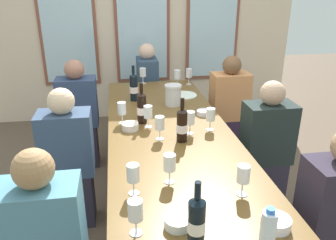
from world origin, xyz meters
The scene contains 32 objects.
ground_plane centered at (0.00, 0.00, 0.00)m, with size 12.00×12.00×0.00m, color brown.
back_wall_with_windows centered at (0.00, 2.31, 1.45)m, with size 4.13×0.10×2.90m.
dining_table centered at (0.00, 0.00, 0.68)m, with size 0.93×2.79×0.74m.
white_plate_0 centered at (0.27, 0.84, 0.74)m, with size 0.27×0.27×0.01m, color white.
metal_pitcher centered at (0.12, 0.59, 0.84)m, with size 0.16×0.16×0.19m.
wine_bottle_0 centered at (-0.19, 0.21, 0.87)m, with size 0.08×0.08×0.33m.
wine_bottle_1 centered at (0.05, -0.17, 0.86)m, with size 0.08×0.08×0.32m.
wine_bottle_2 centered at (-0.22, 0.77, 0.87)m, with size 0.08×0.08×0.34m.
wine_bottle_3 centered at (-0.08, -1.18, 0.86)m, with size 0.08×0.08×0.31m.
tasting_bowl_0 centered at (0.30, -1.14, 0.77)m, with size 0.14×0.14×0.05m, color white.
tasting_bowl_1 centered at (0.33, 0.30, 0.76)m, with size 0.12×0.12×0.04m, color white.
tasting_bowl_2 centered at (-0.14, -1.06, 0.76)m, with size 0.13×0.13×0.05m, color white.
tasting_bowl_3 centered at (-0.30, 0.08, 0.77)m, with size 0.13×0.13×0.05m, color white.
water_bottle centered at (0.18, -1.30, 0.85)m, with size 0.06×0.06×0.24m.
wine_glass_0 centered at (-0.10, -0.12, 0.86)m, with size 0.07×0.07×0.17m.
wine_glass_1 centered at (-0.15, 0.11, 0.86)m, with size 0.07×0.07×0.17m.
wine_glass_2 centered at (-0.09, 1.34, 0.86)m, with size 0.07×0.07×0.17m.
wine_glass_3 centered at (-0.35, 0.22, 0.86)m, with size 0.07×0.07×0.17m.
wine_glass_4 centered at (0.24, -0.87, 0.86)m, with size 0.07×0.07×0.17m.
wine_glass_5 centered at (0.27, 1.19, 0.86)m, with size 0.07×0.07×0.17m.
wine_glass_6 centered at (0.30, -0.02, 0.86)m, with size 0.07×0.07×0.17m.
wine_glass_7 centered at (0.41, 1.23, 0.86)m, with size 0.07×0.07×0.17m.
wine_glass_8 centered at (-0.32, -0.77, 0.86)m, with size 0.07×0.07×0.17m.
wine_glass_9 centered at (0.14, -0.06, 0.86)m, with size 0.07×0.07×0.17m.
wine_glass_10 centered at (-0.33, -1.08, 0.86)m, with size 0.07×0.07×0.17m.
wine_glass_11 centered at (-0.12, -0.69, 0.86)m, with size 0.07×0.07×0.17m.
seated_person_0 centered at (-0.77, 0.02, 0.53)m, with size 0.38×0.24×1.11m.
seated_person_1 centered at (0.77, -0.03, 0.53)m, with size 0.38×0.24×1.11m.
seated_person_3 centered at (0.77, -0.93, 0.53)m, with size 0.38×0.24×1.11m.
seated_person_4 centered at (-0.77, 0.95, 0.53)m, with size 0.38×0.24×1.11m.
seated_person_5 centered at (0.77, 0.89, 0.53)m, with size 0.38×0.24×1.11m.
seated_person_6 centered at (0.00, 1.74, 0.53)m, with size 0.24×0.38×1.11m.
Camera 1 is at (-0.38, -2.31, 1.79)m, focal length 36.35 mm.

